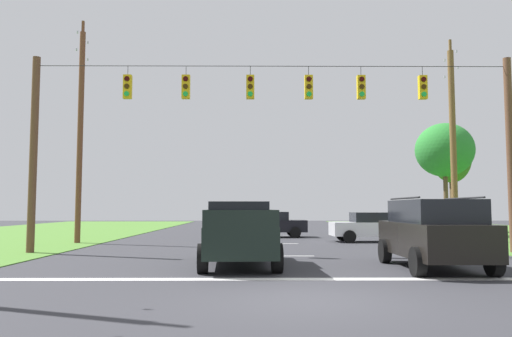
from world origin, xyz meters
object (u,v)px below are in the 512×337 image
object	(u,v)px
suv_black	(433,232)
utility_pole_near_left	(80,130)
overhead_signal_span	(274,137)
tree_roadside_left	(451,158)
utility_pole_mid_right	(453,140)
tree_roadside_far_right	(445,150)
distant_car_crossing_white	(373,226)
distant_car_oncoming	(270,224)
pickup_truck	(239,233)

from	to	relation	value
suv_black	utility_pole_near_left	world-z (taller)	utility_pole_near_left
overhead_signal_span	tree_roadside_left	xyz separation A→B (m)	(13.89, 17.19, 0.87)
suv_black	utility_pole_near_left	size ratio (longest dim) A/B	0.43
utility_pole_mid_right	utility_pole_near_left	world-z (taller)	utility_pole_near_left
utility_pole_near_left	tree_roadside_far_right	xyz separation A→B (m)	(20.86, 6.39, -0.28)
distant_car_crossing_white	distant_car_oncoming	size ratio (longest dim) A/B	1.00
utility_pole_mid_right	distant_car_crossing_white	bearing A→B (deg)	-179.36
tree_roadside_far_right	suv_black	bearing A→B (deg)	-112.25
distant_car_oncoming	utility_pole_mid_right	world-z (taller)	utility_pole_mid_right
distant_car_oncoming	tree_roadside_left	world-z (taller)	tree_roadside_left
pickup_truck	utility_pole_near_left	bearing A→B (deg)	130.79
suv_black	distant_car_crossing_white	bearing A→B (deg)	84.86
utility_pole_mid_right	tree_roadside_far_right	xyz separation A→B (m)	(1.58, 5.29, 0.07)
tree_roadside_far_right	distant_car_oncoming	bearing A→B (deg)	-174.21
pickup_truck	distant_car_crossing_white	bearing A→B (deg)	57.86
distant_car_oncoming	utility_pole_near_left	distance (m)	12.11
pickup_truck	tree_roadside_left	bearing A→B (deg)	54.58
suv_black	distant_car_oncoming	xyz separation A→B (m)	(-4.14, 15.93, -0.27)
overhead_signal_span	utility_pole_near_left	bearing A→B (deg)	150.16
overhead_signal_span	utility_pole_mid_right	world-z (taller)	utility_pole_mid_right
distant_car_crossing_white	utility_pole_near_left	world-z (taller)	utility_pole_near_left
pickup_truck	suv_black	world-z (taller)	suv_black
overhead_signal_span	distant_car_oncoming	xyz separation A→B (m)	(0.23, 10.73, -3.78)
pickup_truck	utility_pole_mid_right	bearing A→B (deg)	44.08
distant_car_crossing_white	tree_roadside_far_right	distance (m)	9.20
utility_pole_mid_right	utility_pole_near_left	bearing A→B (deg)	-176.73
suv_black	distant_car_crossing_white	xyz separation A→B (m)	(1.05, 11.72, -0.27)
tree_roadside_left	tree_roadside_far_right	bearing A→B (deg)	-115.52
suv_black	tree_roadside_left	bearing A→B (deg)	66.96
distant_car_oncoming	tree_roadside_left	bearing A→B (deg)	25.33
utility_pole_near_left	overhead_signal_span	bearing A→B (deg)	-29.84
utility_pole_mid_right	tree_roadside_left	world-z (taller)	utility_pole_mid_right
pickup_truck	utility_pole_near_left	world-z (taller)	utility_pole_near_left
distant_car_oncoming	tree_roadside_far_right	bearing A→B (deg)	5.79
overhead_signal_span	pickup_truck	xyz separation A→B (m)	(-1.26, -4.11, -3.60)
utility_pole_near_left	pickup_truck	bearing A→B (deg)	-49.21
suv_black	utility_pole_near_left	xyz separation A→B (m)	(-13.89, 10.67, 4.61)
distant_car_crossing_white	tree_roadside_far_right	xyz separation A→B (m)	(5.92, 5.33, 4.60)
pickup_truck	utility_pole_mid_right	size ratio (longest dim) A/B	0.51
overhead_signal_span	utility_pole_mid_right	xyz separation A→B (m)	(9.76, 6.57, 0.75)
distant_car_crossing_white	suv_black	bearing A→B (deg)	-95.14
utility_pole_mid_right	tree_roadside_left	bearing A→B (deg)	68.78
overhead_signal_span	utility_pole_near_left	xyz separation A→B (m)	(-9.52, 5.46, 1.10)
distant_car_crossing_white	utility_pole_mid_right	xyz separation A→B (m)	(4.35, 0.05, 4.53)
utility_pole_mid_right	tree_roadside_far_right	distance (m)	5.52
tree_roadside_far_right	tree_roadside_left	bearing A→B (deg)	64.48
utility_pole_near_left	distant_car_crossing_white	bearing A→B (deg)	4.04
pickup_truck	utility_pole_mid_right	world-z (taller)	utility_pole_mid_right
utility_pole_mid_right	tree_roadside_left	size ratio (longest dim) A/B	1.45
distant_car_crossing_white	tree_roadside_far_right	world-z (taller)	tree_roadside_far_right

